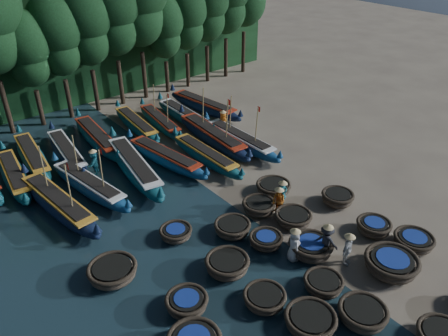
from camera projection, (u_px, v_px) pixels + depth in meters
ground at (260, 226)px, 23.24m from camera, size 120.00×120.00×0.00m
foliage_wall at (70, 42)px, 36.40m from camera, size 40.00×3.00×10.00m
coracle_3 at (442, 336)px, 16.78m from camera, size 1.94×1.94×0.64m
coracle_6 at (310, 321)px, 17.38m from camera, size 2.34×2.34×0.70m
coracle_7 at (363, 314)px, 17.64m from camera, size 2.13×2.13×0.75m
coracle_8 at (391, 264)px, 20.05m from camera, size 2.82×2.82×0.84m
coracle_9 at (414, 241)px, 21.58m from camera, size 2.00×2.00×0.68m
coracle_11 at (265, 298)px, 18.42m from camera, size 2.25×2.25×0.64m
coracle_12 at (323, 284)px, 19.13m from camera, size 1.99×1.99×0.66m
coracle_13 at (311, 247)px, 21.04m from camera, size 2.43×2.43×0.83m
coracle_14 at (374, 227)px, 22.51m from camera, size 1.86×1.86×0.72m
coracle_15 at (187, 303)px, 18.18m from camera, size 2.24×2.24×0.69m
coracle_16 at (227, 265)px, 20.04m from camera, size 2.09×2.09×0.80m
coracle_17 at (266, 240)px, 21.66m from camera, size 1.71×1.71×0.65m
coracle_18 at (293, 218)px, 23.20m from camera, size 2.32×2.32×0.68m
coracle_19 at (337, 198)px, 24.74m from camera, size 2.19×2.19×0.75m
coracle_20 at (113, 271)px, 19.70m from camera, size 2.31×2.31×0.75m
coracle_21 at (176, 233)px, 22.16m from camera, size 2.04×2.04×0.63m
coracle_22 at (232, 228)px, 22.46m from camera, size 2.01×2.01×0.70m
coracle_23 at (259, 206)px, 24.02m from camera, size 1.95×1.95×0.75m
coracle_24 at (273, 187)px, 25.70m from camera, size 2.14×2.14×0.71m
long_boat_2 at (58, 203)px, 24.02m from camera, size 2.46×8.57×3.66m
long_boat_3 at (89, 185)px, 25.68m from camera, size 2.60×7.94×3.41m
long_boat_4 at (134, 166)px, 27.41m from camera, size 3.02×9.08×1.62m
long_boat_5 at (165, 157)px, 28.59m from camera, size 2.54×7.90×1.41m
long_boat_6 at (206, 155)px, 28.83m from camera, size 1.35×7.66×1.35m
long_boat_7 at (212, 136)px, 31.11m from camera, size 2.17×9.01×3.83m
long_boat_8 at (240, 140)px, 30.69m from camera, size 1.48×8.20×3.48m
long_boat_10 at (14, 175)px, 26.71m from camera, size 2.08×7.55×1.34m
long_boat_11 at (32, 156)px, 28.65m from camera, size 2.16×7.98×1.41m
long_boat_12 at (67, 152)px, 29.15m from camera, size 2.22×7.95×1.41m
long_boat_13 at (97, 137)px, 31.01m from camera, size 2.07×8.29×1.46m
long_boat_14 at (136, 124)px, 33.03m from camera, size 1.99×7.57×1.34m
long_boat_15 at (160, 121)px, 33.49m from camera, size 2.24×7.34×3.14m
long_boat_16 at (185, 116)px, 34.25m from camera, size 1.64×8.09×1.42m
long_boat_17 at (204, 105)px, 36.03m from camera, size 2.48×8.43×1.49m
fisherman_0 at (294, 244)px, 20.54m from camera, size 0.87×1.02×1.96m
fisherman_1 at (282, 192)px, 24.45m from camera, size 0.65×0.56×1.71m
fisherman_2 at (278, 201)px, 23.70m from camera, size 0.65×0.82×1.85m
fisherman_3 at (326, 241)px, 20.76m from camera, size 1.02×1.32×2.00m
fisherman_4 at (348, 249)px, 20.29m from camera, size 1.07×0.67×1.90m
fisherman_5 at (94, 161)px, 27.45m from camera, size 1.24×1.52×1.83m
fisherman_6 at (223, 121)px, 32.59m from camera, size 0.57×0.84×1.87m
tree_5 at (26, 48)px, 31.13m from camera, size 3.68×3.68×8.68m
tree_6 at (56, 34)px, 32.03m from camera, size 4.09×4.09×9.65m
tree_7 at (84, 20)px, 32.93m from camera, size 4.51×4.51×10.63m
tree_8 at (111, 7)px, 33.83m from camera, size 4.92×4.92×11.60m
tree_10 at (163, 25)px, 37.35m from camera, size 3.68×3.68×8.68m
tree_11 at (185, 14)px, 38.25m from camera, size 4.09×4.09×9.65m
tree_12 at (206, 2)px, 39.15m from camera, size 4.51×4.51×10.63m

